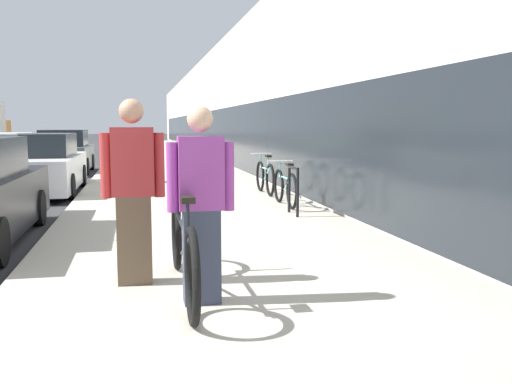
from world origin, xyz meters
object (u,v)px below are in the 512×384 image
Objects in this scene: parked_sedan_far at (65,153)px; person_bystander at (133,192)px; tandem_bicycle at (183,249)px; bike_rack_hoop at (293,185)px; vintage_roadster_curbside at (39,166)px; cruiser_bike_middle at (265,177)px; person_rider at (201,205)px; cruiser_bike_nearest at (285,187)px.

person_bystander is at bearing -80.85° from parked_sedan_far.
tandem_bicycle is 3.05× the size of bike_rack_hoop.
person_bystander is at bearing -75.54° from vintage_roadster_curbside.
tandem_bicycle is 15.87m from parked_sedan_far.
cruiser_bike_middle is at bearing 67.52° from person_bystander.
tandem_bicycle is 1.50× the size of person_rider.
person_rider is 10.20m from vintage_roadster_curbside.
person_rider reaches higher than cruiser_bike_middle.
parked_sedan_far is (-2.88, 15.60, 0.16)m from tandem_bicycle.
bike_rack_hoop is 12.40m from parked_sedan_far.
person_rider is at bearing -114.56° from bike_rack_hoop.
tandem_bicycle is 1.43× the size of person_bystander.
bike_rack_hoop is (2.12, 4.63, -0.35)m from person_rider.
cruiser_bike_nearest is (2.84, 4.98, -0.55)m from person_bystander.
bike_rack_hoop is 0.21× the size of parked_sedan_far.
person_rider reaches higher than tandem_bicycle.
tandem_bicycle is 0.57m from person_rider.
vintage_roadster_curbside is (-5.21, 2.04, 0.18)m from cruiser_bike_middle.
tandem_bicycle is 1.47× the size of cruiser_bike_middle.
person_bystander is 0.38× the size of vintage_roadster_curbside.
parked_sedan_far is (-2.44, 15.16, -0.33)m from person_bystander.
bike_rack_hoop is at bearing 62.43° from tandem_bicycle.
cruiser_bike_nearest is (2.40, 5.43, -0.05)m from tandem_bicycle.
tandem_bicycle reaches higher than bike_rack_hoop.
tandem_bicycle is at bearing -73.70° from vintage_roadster_curbside.
person_bystander is 4.74m from bike_rack_hoop.
parked_sedan_far is at bearing 91.08° from vintage_roadster_curbside.
vintage_roadster_curbside is (-5.02, 5.14, 0.05)m from bike_rack_hoop.
tandem_bicycle is 7.82m from cruiser_bike_middle.
cruiser_bike_nearest is at bearing 82.67° from bike_rack_hoop.
cruiser_bike_middle is at bearing 73.39° from person_rider.
cruiser_bike_middle is at bearing 86.47° from bike_rack_hoop.
person_rider is 2.04× the size of bike_rack_hoop.
vintage_roadster_curbside is 1.19× the size of parked_sedan_far.
person_bystander reaches higher than cruiser_bike_middle.
parked_sedan_far reaches higher than tandem_bicycle.
tandem_bicycle is 1.53× the size of cruiser_bike_nearest.
cruiser_bike_nearest is at bearing 68.52° from person_rider.
person_bystander is 15.36m from parked_sedan_far.
bike_rack_hoop is at bearing -97.33° from cruiser_bike_nearest.
cruiser_bike_nearest is 2.00m from cruiser_bike_middle.
cruiser_bike_nearest is (2.26, 5.74, -0.50)m from person_rider.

